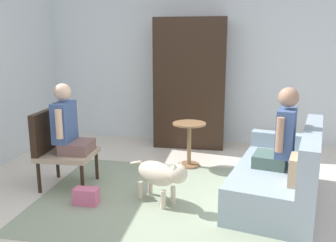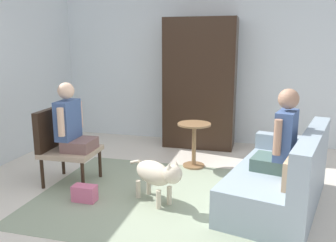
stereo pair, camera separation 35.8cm
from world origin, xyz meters
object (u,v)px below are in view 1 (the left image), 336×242
couch (283,175)px  handbag (86,196)px  round_end_table (189,140)px  person_on_couch (282,135)px  armchair (57,144)px  person_on_armchair (68,125)px  dog (160,174)px  armoire_cabinet (190,84)px

couch → handbag: (-2.17, -0.49, -0.20)m
round_end_table → handbag: round_end_table is taller
round_end_table → person_on_couch: bearing=-40.9°
couch → person_on_couch: size_ratio=2.11×
couch → round_end_table: bearing=140.6°
armchair → person_on_armchair: 0.30m
armchair → person_on_couch: (2.68, 0.01, 0.23)m
dog → couch: bearing=13.3°
person_on_couch → dog: size_ratio=1.21×
armoire_cabinet → handbag: bearing=-108.7°
round_end_table → armoire_cabinet: 1.31m
round_end_table → armoire_cabinet: bearing=96.0°
person_on_armchair → dog: 1.32m
couch → person_on_couch: bearing=-160.2°
couch → armchair: bearing=-179.4°
handbag → person_on_armchair: bearing=130.0°
person_on_armchair → handbag: bearing=-50.0°
round_end_table → couch: bearing=-39.4°
armoire_cabinet → handbag: (-0.87, -2.57, -1.00)m
couch → person_on_armchair: (-2.56, -0.02, 0.49)m
couch → person_on_couch: 0.48m
handbag → round_end_table: bearing=56.0°
armchair → round_end_table: size_ratio=1.47×
person_on_armchair → round_end_table: bearing=35.7°
armchair → person_on_couch: person_on_couch is taller
armchair → armoire_cabinet: size_ratio=0.44×
round_end_table → handbag: size_ratio=2.40×
couch → dog: bearing=-166.7°
armchair → couch: bearing=0.6°
couch → dog: couch is taller
dog → armoire_cabinet: bearing=88.6°
person_on_couch → person_on_armchair: bearing=-179.8°
armchair → person_on_couch: bearing=0.3°
person_on_armchair → armoire_cabinet: bearing=59.0°
person_on_couch → round_end_table: bearing=139.1°
person_on_armchair → round_end_table: size_ratio=1.31×
couch → round_end_table: couch is taller
person_on_armchair → armchair: bearing=-178.0°
couch → armoire_cabinet: bearing=121.9°
armoire_cabinet → couch: bearing=-58.1°
couch → person_on_armchair: 2.61m
armchair → armoire_cabinet: bearing=56.0°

